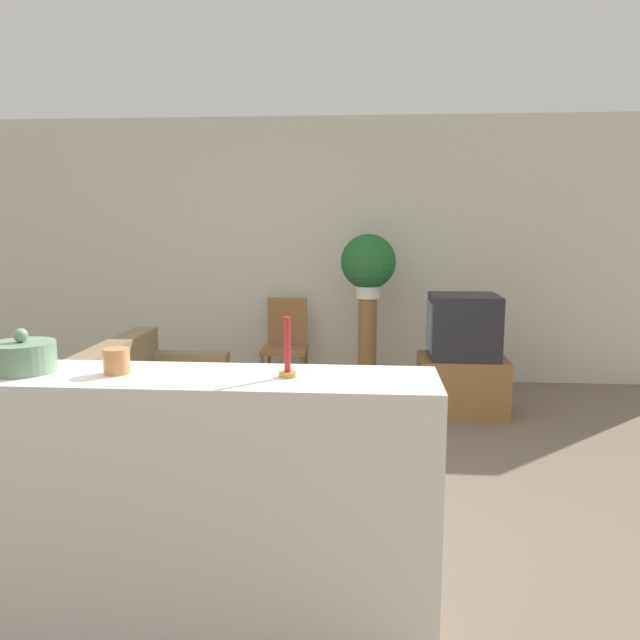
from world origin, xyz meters
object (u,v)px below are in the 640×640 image
(wooden_chair, at_px, (286,341))
(potted_plant, at_px, (368,263))
(decorative_bowl, at_px, (22,357))
(television, at_px, (463,326))
(couch, at_px, (146,408))

(wooden_chair, xyz_separation_m, potted_plant, (0.81, -0.14, 0.78))
(wooden_chair, height_order, decorative_bowl, decorative_bowl)
(television, bearing_deg, couch, -159.18)
(couch, relative_size, television, 2.79)
(television, height_order, decorative_bowl, decorative_bowl)
(couch, xyz_separation_m, potted_plant, (1.66, 1.47, 1.00))
(wooden_chair, bearing_deg, couch, -117.85)
(decorative_bowl, bearing_deg, couch, 97.62)
(television, distance_m, wooden_chair, 1.78)
(wooden_chair, relative_size, decorative_bowl, 3.45)
(television, xyz_separation_m, wooden_chair, (-1.62, 0.67, -0.28))
(couch, bearing_deg, television, 20.82)
(potted_plant, height_order, decorative_bowl, potted_plant)
(couch, height_order, wooden_chair, wooden_chair)
(couch, relative_size, wooden_chair, 1.83)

